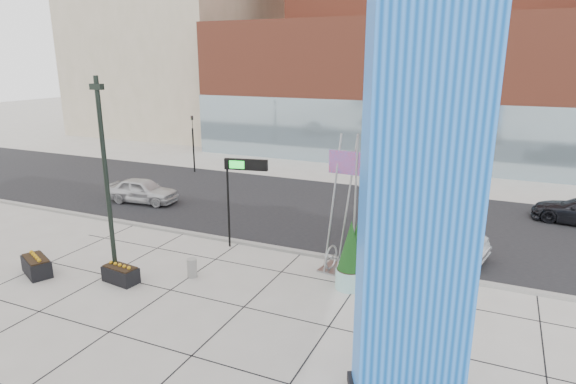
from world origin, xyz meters
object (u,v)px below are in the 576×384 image
at_px(car_white_west, 143,191).
at_px(concrete_bollard, 192,268).
at_px(lamp_post, 109,201).
at_px(blue_pylon, 419,225).
at_px(car_silver_mid, 424,234).
at_px(overhead_street_sign, 241,173).
at_px(public_art_sculpture, 353,239).

bearing_deg(car_white_west, concrete_bollard, -136.30).
distance_m(lamp_post, concrete_bollard, 3.92).
xyz_separation_m(blue_pylon, car_white_west, (-16.98, 10.49, -3.73)).
bearing_deg(car_silver_mid, blue_pylon, -161.53).
bearing_deg(blue_pylon, car_white_west, 123.59).
relative_size(blue_pylon, lamp_post, 1.23).
relative_size(lamp_post, car_white_west, 1.81).
distance_m(overhead_street_sign, car_silver_mid, 8.16).
distance_m(blue_pylon, public_art_sculpture, 7.62).
height_order(lamp_post, concrete_bollard, lamp_post).
bearing_deg(car_silver_mid, car_white_west, 98.14).
bearing_deg(overhead_street_sign, blue_pylon, -50.03).
bearing_deg(concrete_bollard, overhead_street_sign, 82.90).
distance_m(lamp_post, public_art_sculpture, 9.09).
height_order(blue_pylon, car_white_west, blue_pylon).
relative_size(overhead_street_sign, car_silver_mid, 0.78).
xyz_separation_m(blue_pylon, car_silver_mid, (-1.05, 9.39, -3.59)).
xyz_separation_m(public_art_sculpture, concrete_bollard, (-5.45, -2.74, -1.06)).
distance_m(lamp_post, car_silver_mid, 12.69).
bearing_deg(overhead_street_sign, concrete_bollard, -108.29).
distance_m(public_art_sculpture, car_silver_mid, 3.92).
distance_m(public_art_sculpture, car_white_west, 14.40).
xyz_separation_m(public_art_sculpture, car_silver_mid, (2.21, 3.19, -0.58)).
bearing_deg(blue_pylon, overhead_street_sign, 116.45).
relative_size(blue_pylon, overhead_street_sign, 2.31).
distance_m(blue_pylon, overhead_street_sign, 10.71).
xyz_separation_m(car_white_west, car_silver_mid, (15.93, -1.10, 0.14)).
xyz_separation_m(blue_pylon, concrete_bollard, (-8.71, 3.45, -4.07)).
height_order(blue_pylon, lamp_post, blue_pylon).
relative_size(blue_pylon, car_silver_mid, 1.80).
relative_size(lamp_post, car_silver_mid, 1.47).
xyz_separation_m(blue_pylon, lamp_post, (-11.23, 2.15, -1.38)).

